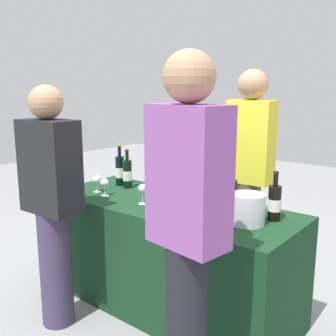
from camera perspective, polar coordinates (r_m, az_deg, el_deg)
ground_plane at (r=3.13m, az=0.00°, el=-18.86°), size 12.00×12.00×0.00m
tasting_table at (r=2.95m, az=0.00°, el=-12.30°), size 1.85×0.72×0.78m
wine_bottle_0 at (r=3.31m, az=-6.85°, el=-0.34°), size 0.07×0.07×0.34m
wine_bottle_1 at (r=3.22m, az=-5.80°, el=-0.81°), size 0.07×0.07×0.31m
wine_bottle_2 at (r=2.92m, az=-0.11°, el=-2.23°), size 0.07×0.07×0.29m
wine_bottle_3 at (r=2.84m, az=0.95°, el=-2.61°), size 0.07×0.07×0.29m
wine_bottle_4 at (r=2.58m, az=9.05°, el=-4.02°), size 0.06×0.06×0.31m
wine_bottle_5 at (r=2.52m, az=14.90°, el=-4.75°), size 0.08×0.08×0.30m
wine_glass_0 at (r=3.12m, az=-10.09°, el=-1.69°), size 0.07×0.07×0.14m
wine_glass_1 at (r=3.00m, az=-9.01°, el=-2.21°), size 0.06×0.06×0.13m
wine_glass_2 at (r=2.77m, az=-3.67°, el=-3.06°), size 0.06×0.06×0.14m
wine_glass_3 at (r=2.62m, az=-1.26°, el=-4.19°), size 0.06×0.06×0.13m
wine_glass_4 at (r=2.59m, az=3.03°, el=-3.96°), size 0.08×0.08×0.15m
wine_glass_5 at (r=2.41m, az=5.06°, el=-5.69°), size 0.07×0.07×0.13m
ice_bucket at (r=2.42m, az=11.24°, el=-5.74°), size 0.21×0.21×0.18m
server_pouring at (r=3.18m, az=11.51°, el=-0.02°), size 0.35×0.23×1.71m
guest_0 at (r=2.69m, az=-16.18°, el=-4.40°), size 0.40×0.23×1.59m
guest_1 at (r=1.86m, az=2.83°, el=-7.89°), size 0.39×0.25×1.74m
menu_board at (r=4.05m, az=3.18°, el=-6.00°), size 0.44×0.13×0.72m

